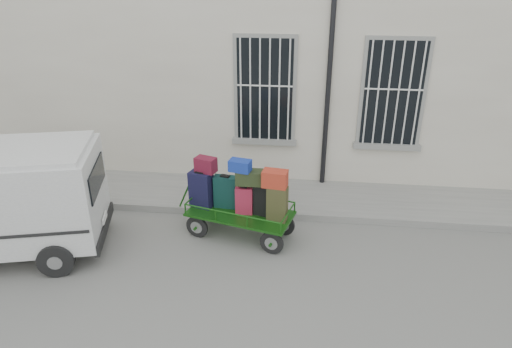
{
  "coord_description": "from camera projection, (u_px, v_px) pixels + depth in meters",
  "views": [
    {
      "loc": [
        0.52,
        -6.68,
        4.75
      ],
      "look_at": [
        -0.37,
        1.0,
        1.17
      ],
      "focal_mm": 32.0,
      "sensor_mm": 36.0,
      "label": 1
    }
  ],
  "objects": [
    {
      "name": "building",
      "position": [
        290.0,
        38.0,
        11.76
      ],
      "size": [
        24.0,
        5.15,
        6.0
      ],
      "color": "beige",
      "rests_on": "ground"
    },
    {
      "name": "sidewalk",
      "position": [
        279.0,
        197.0,
        10.02
      ],
      "size": [
        24.0,
        1.7,
        0.15
      ],
      "primitive_type": "cube",
      "color": "gray",
      "rests_on": "ground"
    },
    {
      "name": "luggage_cart",
      "position": [
        240.0,
        198.0,
        8.43
      ],
      "size": [
        2.33,
        1.35,
        1.59
      ],
      "rotation": [
        0.0,
        0.0,
        -0.26
      ],
      "color": "black",
      "rests_on": "ground"
    },
    {
      "name": "ground",
      "position": [
        270.0,
        258.0,
        8.07
      ],
      "size": [
        80.0,
        80.0,
        0.0
      ],
      "primitive_type": "plane",
      "color": "slate",
      "rests_on": "ground"
    }
  ]
}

